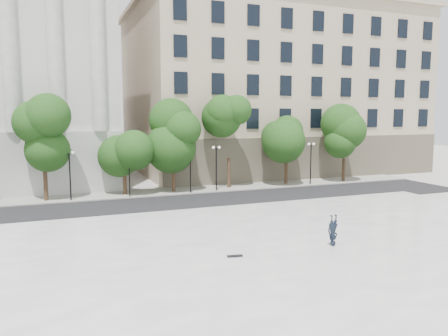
{
  "coord_description": "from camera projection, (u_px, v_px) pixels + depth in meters",
  "views": [
    {
      "loc": [
        -8.08,
        -17.19,
        7.59
      ],
      "look_at": [
        2.48,
        10.0,
        3.98
      ],
      "focal_mm": 35.0,
      "sensor_mm": 36.0,
      "label": 1
    }
  ],
  "objects": [
    {
      "name": "plaza",
      "position": [
        228.0,
        258.0,
        22.48
      ],
      "size": [
        44.0,
        22.0,
        0.45
      ],
      "primitive_type": "cube",
      "color": "white",
      "rests_on": "ground"
    },
    {
      "name": "street",
      "position": [
        162.0,
        205.0,
        36.39
      ],
      "size": [
        60.0,
        8.0,
        0.02
      ],
      "primitive_type": "cube",
      "color": "black",
      "rests_on": "ground"
    },
    {
      "name": "traffic_light_west",
      "position": [
        129.0,
        158.0,
        39.22
      ],
      "size": [
        0.44,
        1.62,
        4.14
      ],
      "color": "black",
      "rests_on": "ground"
    },
    {
      "name": "skateboard",
      "position": [
        235.0,
        256.0,
        21.95
      ],
      "size": [
        0.79,
        0.33,
        0.08
      ],
      "primitive_type": "cube",
      "rotation": [
        0.0,
        0.0,
        -0.17
      ],
      "color": "black",
      "rests_on": "plaza"
    },
    {
      "name": "lamp_posts",
      "position": [
        153.0,
        164.0,
        40.38
      ],
      "size": [
        35.28,
        0.28,
        4.56
      ],
      "color": "black",
      "rests_on": "ground"
    },
    {
      "name": "traffic_light_east",
      "position": [
        190.0,
        155.0,
        41.28
      ],
      "size": [
        0.7,
        1.76,
        4.19
      ],
      "color": "black",
      "rests_on": "ground"
    },
    {
      "name": "building_east",
      "position": [
        266.0,
        89.0,
        61.55
      ],
      "size": [
        36.0,
        26.15,
        23.0
      ],
      "color": "#C4B196",
      "rests_on": "ground"
    },
    {
      "name": "far_sidewalk",
      "position": [
        147.0,
        193.0,
        41.93
      ],
      "size": [
        60.0,
        4.0,
        0.12
      ],
      "primitive_type": "cube",
      "color": "#A19F94",
      "rests_on": "ground"
    },
    {
      "name": "street_trees",
      "position": [
        157.0,
        139.0,
        41.22
      ],
      "size": [
        46.46,
        4.79,
        7.83
      ],
      "color": "#382619",
      "rests_on": "ground"
    },
    {
      "name": "person_lying",
      "position": [
        333.0,
        241.0,
        23.81
      ],
      "size": [
        0.73,
        1.75,
        0.47
      ],
      "primitive_type": "imported",
      "rotation": [
        -1.54,
        0.0,
        0.07
      ],
      "color": "black",
      "rests_on": "plaza"
    },
    {
      "name": "ground",
      "position": [
        253.0,
        283.0,
        19.74
      ],
      "size": [
        160.0,
        160.0,
        0.0
      ],
      "primitive_type": "plane",
      "color": "#B7B4AC",
      "rests_on": "ground"
    }
  ]
}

